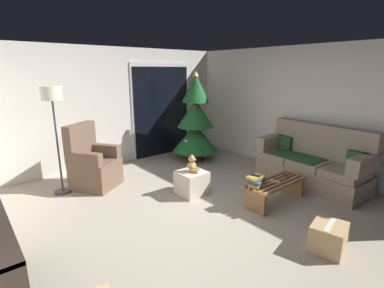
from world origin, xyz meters
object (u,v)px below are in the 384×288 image
Objects in this scene: coffee_table at (275,188)px; floor_lamp at (53,104)px; teddy_bear_honey at (192,165)px; christmas_tree at (195,122)px; cardboard_box_taped_mid_floor at (328,237)px; couch at (313,163)px; remote_silver at (275,181)px; ottoman at (192,183)px; book_stack at (256,181)px; remote_graphite at (286,176)px; cell_phone at (256,175)px; armchair at (93,165)px.

floor_lamp reaches higher than coffee_table.
christmas_tree is at bearing 48.41° from teddy_bear_honey.
coffee_table is 2.64m from christmas_tree.
christmas_tree is 3.86m from cardboard_box_taped_mid_floor.
couch reaches higher than remote_silver.
ottoman is at bearing 126.47° from coffee_table.
book_stack is 0.60× the size of ottoman.
cardboard_box_taped_mid_floor is at bearing -117.15° from coffee_table.
floor_lamp is at bearing -7.48° from remote_graphite.
book_stack is at bearing 178.38° from couch.
cell_phone is at bearing -49.58° from floor_lamp.
teddy_bear_honey is (-0.79, 1.07, 0.27)m from coffee_table.
cardboard_box_taped_mid_floor is at bearing -98.65° from book_stack.
coffee_table is 0.14m from remote_silver.
cardboard_box_taped_mid_floor is (-0.86, -1.12, -0.21)m from remote_graphite.
cell_phone is (-1.55, 0.06, 0.12)m from couch.
cardboard_box_taped_mid_floor is at bearing -106.25° from christmas_tree.
remote_silver is at bearing -177.57° from couch.
ottoman is (1.14, -1.37, -0.20)m from armchair.
book_stack reaches higher than cardboard_box_taped_mid_floor.
book_stack is at bearing -136.58° from cell_phone.
floor_lamp is 2.43m from teddy_bear_honey.
remote_silver is 0.33× the size of cardboard_box_taped_mid_floor.
remote_silver is at bearing -46.62° from floor_lamp.
ottoman is (-0.42, 0.99, -0.32)m from cell_phone.
cardboard_box_taped_mid_floor is (0.22, -2.20, -0.35)m from teddy_bear_honey.
cardboard_box_taped_mid_floor is at bearing -114.90° from cell_phone.
cell_phone is at bearing -56.49° from armchair.
teddy_bear_honey is (0.01, -0.01, 0.32)m from ottoman.
coffee_table is at bearing 35.01° from remote_graphite.
armchair is at bearing 110.90° from cardboard_box_taped_mid_floor.
remote_silver is 0.14× the size of armchair.
ottoman is at bearing 97.13° from cell_phone.
coffee_table is at bearing -53.53° from ottoman.
book_stack is 0.15× the size of floor_lamp.
coffee_table is 4.16× the size of book_stack.
coffee_table is 0.48m from cell_phone.
armchair is (-1.89, 2.47, 0.03)m from remote_silver.
remote_silver is 0.36m from book_stack.
book_stack is at bearing -56.89° from armchair.
floor_lamp reaches higher than armchair.
cell_phone is at bearing 26.88° from remote_graphite.
remote_graphite is 1.54m from ottoman.
floor_lamp reaches higher than cell_phone.
cell_phone is (0.01, 0.02, 0.08)m from book_stack.
christmas_tree is at bearing 48.10° from ottoman.
remote_graphite is 0.35× the size of ottoman.
ottoman is (-0.80, 1.08, -0.05)m from coffee_table.
teddy_bear_honey is at bearing 152.05° from couch.
book_stack is at bearing 28.57° from remote_graphite.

